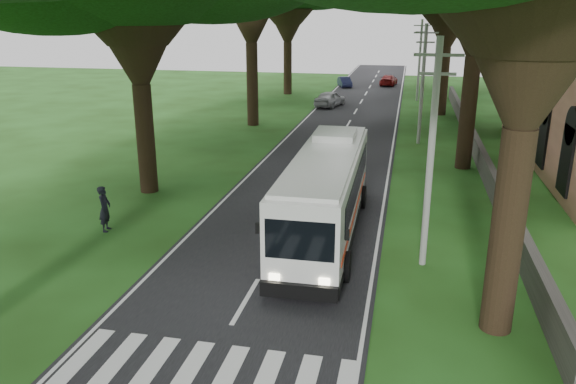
{
  "coord_description": "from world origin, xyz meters",
  "views": [
    {
      "loc": [
        4.62,
        -13.19,
        8.75
      ],
      "look_at": [
        0.38,
        6.64,
        2.2
      ],
      "focal_mm": 35.0,
      "sensor_mm": 36.0,
      "label": 1
    }
  ],
  "objects_px": {
    "pole_far": "(420,59)",
    "coach_bus": "(326,192)",
    "pole_near": "(431,152)",
    "pole_mid": "(423,82)",
    "distant_car_a": "(330,99)",
    "distant_car_b": "(345,82)",
    "distant_car_c": "(389,80)",
    "pedestrian": "(105,209)"
  },
  "relations": [
    {
      "from": "pole_far",
      "to": "coach_bus",
      "type": "xyz_separation_m",
      "value": [
        -3.86,
        -38.02,
        -2.32
      ]
    },
    {
      "from": "coach_bus",
      "to": "pole_near",
      "type": "bearing_deg",
      "value": -27.82
    },
    {
      "from": "pole_mid",
      "to": "pole_far",
      "type": "distance_m",
      "value": 20.0
    },
    {
      "from": "distant_car_a",
      "to": "distant_car_b",
      "type": "bearing_deg",
      "value": -73.86
    },
    {
      "from": "pole_near",
      "to": "coach_bus",
      "type": "height_order",
      "value": "pole_near"
    },
    {
      "from": "pole_near",
      "to": "pole_mid",
      "type": "height_order",
      "value": "same"
    },
    {
      "from": "pole_far",
      "to": "distant_car_c",
      "type": "height_order",
      "value": "pole_far"
    },
    {
      "from": "distant_car_b",
      "to": "pedestrian",
      "type": "height_order",
      "value": "pedestrian"
    },
    {
      "from": "distant_car_a",
      "to": "distant_car_b",
      "type": "distance_m",
      "value": 14.96
    },
    {
      "from": "pole_near",
      "to": "pole_far",
      "type": "xyz_separation_m",
      "value": [
        0.0,
        40.0,
        0.0
      ]
    },
    {
      "from": "distant_car_b",
      "to": "distant_car_a",
      "type": "bearing_deg",
      "value": -106.64
    },
    {
      "from": "pole_far",
      "to": "distant_car_b",
      "type": "bearing_deg",
      "value": 132.68
    },
    {
      "from": "pole_near",
      "to": "coach_bus",
      "type": "bearing_deg",
      "value": 152.81
    },
    {
      "from": "pole_near",
      "to": "distant_car_a",
      "type": "relative_size",
      "value": 1.83
    },
    {
      "from": "coach_bus",
      "to": "distant_car_a",
      "type": "distance_m",
      "value": 32.58
    },
    {
      "from": "pole_near",
      "to": "pole_mid",
      "type": "relative_size",
      "value": 1.0
    },
    {
      "from": "pole_mid",
      "to": "distant_car_c",
      "type": "distance_m",
      "value": 32.19
    },
    {
      "from": "pole_near",
      "to": "coach_bus",
      "type": "relative_size",
      "value": 0.68
    },
    {
      "from": "distant_car_b",
      "to": "pole_near",
      "type": "bearing_deg",
      "value": -97.97
    },
    {
      "from": "pole_near",
      "to": "pole_far",
      "type": "distance_m",
      "value": 40.0
    },
    {
      "from": "pole_far",
      "to": "distant_car_b",
      "type": "distance_m",
      "value": 13.04
    },
    {
      "from": "pole_near",
      "to": "distant_car_b",
      "type": "distance_m",
      "value": 50.07
    },
    {
      "from": "coach_bus",
      "to": "distant_car_b",
      "type": "distance_m",
      "value": 47.48
    },
    {
      "from": "distant_car_b",
      "to": "distant_car_c",
      "type": "distance_m",
      "value": 5.74
    },
    {
      "from": "pole_near",
      "to": "pedestrian",
      "type": "distance_m",
      "value": 13.28
    },
    {
      "from": "pole_far",
      "to": "pedestrian",
      "type": "distance_m",
      "value": 41.58
    },
    {
      "from": "coach_bus",
      "to": "pedestrian",
      "type": "relative_size",
      "value": 6.07
    },
    {
      "from": "pole_near",
      "to": "coach_bus",
      "type": "distance_m",
      "value": 4.92
    },
    {
      "from": "pole_near",
      "to": "distant_car_c",
      "type": "distance_m",
      "value": 52.04
    },
    {
      "from": "coach_bus",
      "to": "distant_car_a",
      "type": "height_order",
      "value": "coach_bus"
    },
    {
      "from": "coach_bus",
      "to": "pole_far",
      "type": "bearing_deg",
      "value": 83.57
    },
    {
      "from": "pedestrian",
      "to": "coach_bus",
      "type": "bearing_deg",
      "value": -91.31
    },
    {
      "from": "coach_bus",
      "to": "pedestrian",
      "type": "bearing_deg",
      "value": -171.82
    },
    {
      "from": "distant_car_a",
      "to": "pole_mid",
      "type": "bearing_deg",
      "value": 134.93
    },
    {
      "from": "coach_bus",
      "to": "pole_mid",
      "type": "bearing_deg",
      "value": 77.27
    },
    {
      "from": "distant_car_b",
      "to": "pole_far",
      "type": "bearing_deg",
      "value": -65.09
    },
    {
      "from": "pole_mid",
      "to": "distant_car_b",
      "type": "height_order",
      "value": "pole_mid"
    },
    {
      "from": "pole_mid",
      "to": "coach_bus",
      "type": "relative_size",
      "value": 0.68
    },
    {
      "from": "pole_mid",
      "to": "pedestrian",
      "type": "height_order",
      "value": "pole_mid"
    },
    {
      "from": "distant_car_a",
      "to": "pedestrian",
      "type": "bearing_deg",
      "value": 97.12
    },
    {
      "from": "distant_car_a",
      "to": "pedestrian",
      "type": "xyz_separation_m",
      "value": [
        -4.66,
        -33.67,
        0.19
      ]
    },
    {
      "from": "pole_far",
      "to": "distant_car_a",
      "type": "height_order",
      "value": "pole_far"
    }
  ]
}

